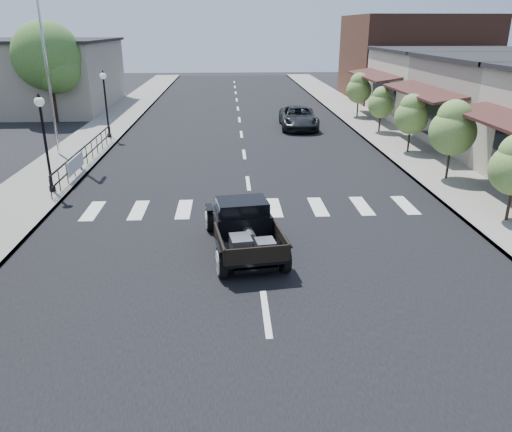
{
  "coord_description": "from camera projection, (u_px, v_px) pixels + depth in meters",
  "views": [
    {
      "loc": [
        -0.77,
        -12.74,
        6.11
      ],
      "look_at": [
        -0.03,
        0.63,
        1.0
      ],
      "focal_mm": 35.0,
      "sensor_mm": 36.0,
      "label": 1
    }
  ],
  "objects": [
    {
      "name": "lamp_post_b",
      "position": [
        46.0,
        144.0,
        18.6
      ],
      "size": [
        0.36,
        0.36,
        3.7
      ],
      "primitive_type": null,
      "color": "black",
      "rests_on": "sidewalk_left"
    },
    {
      "name": "railing",
      "position": [
        86.0,
        153.0,
        22.82
      ],
      "size": [
        0.08,
        10.0,
        1.0
      ],
      "primitive_type": null,
      "color": "black",
      "rests_on": "sidewalk_left"
    },
    {
      "name": "storefront_far",
      "position": [
        455.0,
        85.0,
        34.6
      ],
      "size": [
        10.0,
        9.0,
        4.5
      ],
      "primitive_type": "cube",
      "color": "beige",
      "rests_on": "ground"
    },
    {
      "name": "far_building_right",
      "position": [
        414.0,
        58.0,
        43.51
      ],
      "size": [
        11.0,
        10.0,
        7.0
      ],
      "primitive_type": "cube",
      "color": "brown",
      "rests_on": "ground"
    },
    {
      "name": "hotrod_pickup",
      "position": [
        243.0,
        226.0,
        14.25
      ],
      "size": [
        2.63,
        4.61,
        1.51
      ],
      "primitive_type": null,
      "rotation": [
        0.0,
        0.0,
        0.14
      ],
      "color": "black",
      "rests_on": "ground"
    },
    {
      "name": "big_tree_far",
      "position": [
        49.0,
        72.0,
        32.82
      ],
      "size": [
        4.43,
        4.43,
        6.5
      ],
      "primitive_type": null,
      "color": "#41682C",
      "rests_on": "ground"
    },
    {
      "name": "small_tree_d",
      "position": [
        381.0,
        110.0,
        29.64
      ],
      "size": [
        1.54,
        1.54,
        2.56
      ],
      "primitive_type": null,
      "color": "olive",
      "rests_on": "sidewalk_right"
    },
    {
      "name": "road_markings",
      "position": [
        246.0,
        165.0,
        23.43
      ],
      "size": [
        12.0,
        60.0,
        0.06
      ],
      "primitive_type": null,
      "color": "silver",
      "rests_on": "ground"
    },
    {
      "name": "low_building_left",
      "position": [
        43.0,
        76.0,
        38.56
      ],
      "size": [
        10.0,
        12.0,
        5.0
      ],
      "primitive_type": "cube",
      "color": "gray",
      "rests_on": "ground"
    },
    {
      "name": "small_tree_b",
      "position": [
        451.0,
        141.0,
        20.33
      ],
      "size": [
        1.87,
        1.87,
        3.12
      ],
      "primitive_type": null,
      "color": "olive",
      "rests_on": "sidewalk_right"
    },
    {
      "name": "banner",
      "position": [
        76.0,
        169.0,
        21.03
      ],
      "size": [
        0.04,
        2.2,
        0.6
      ],
      "primitive_type": null,
      "color": "silver",
      "rests_on": "sidewalk_left"
    },
    {
      "name": "small_tree_e",
      "position": [
        358.0,
        96.0,
        34.62
      ],
      "size": [
        1.73,
        1.73,
        2.88
      ],
      "primitive_type": null,
      "color": "olive",
      "rests_on": "sidewalk_right"
    },
    {
      "name": "sidewalk_right",
      "position": [
        391.0,
        139.0,
        28.51
      ],
      "size": [
        3.0,
        80.0,
        0.15
      ],
      "primitive_type": "cube",
      "color": "gray",
      "rests_on": "ground"
    },
    {
      "name": "lamp_post_c",
      "position": [
        106.0,
        104.0,
        27.92
      ],
      "size": [
        0.36,
        0.36,
        3.7
      ],
      "primitive_type": null,
      "color": "black",
      "rests_on": "sidewalk_left"
    },
    {
      "name": "small_tree_c",
      "position": [
        411.0,
        124.0,
        24.83
      ],
      "size": [
        1.66,
        1.66,
        2.77
      ],
      "primitive_type": null,
      "color": "olive",
      "rests_on": "sidewalk_right"
    },
    {
      "name": "road",
      "position": [
        242.0,
        142.0,
        28.09
      ],
      "size": [
        14.0,
        80.0,
        0.02
      ],
      "primitive_type": "cube",
      "color": "black",
      "rests_on": "ground"
    },
    {
      "name": "flagpole",
      "position": [
        42.0,
        37.0,
        22.81
      ],
      "size": [
        0.12,
        0.12,
        11.0
      ],
      "primitive_type": "cylinder",
      "color": "silver",
      "rests_on": "sidewalk_left"
    },
    {
      "name": "second_car",
      "position": [
        298.0,
        118.0,
        31.56
      ],
      "size": [
        2.44,
        4.95,
        1.35
      ],
      "primitive_type": "imported",
      "rotation": [
        0.0,
        0.0,
        -0.04
      ],
      "color": "black",
      "rests_on": "ground"
    },
    {
      "name": "sidewalk_left",
      "position": [
        89.0,
        142.0,
        27.63
      ],
      "size": [
        3.0,
        80.0,
        0.15
      ],
      "primitive_type": "cube",
      "color": "gray",
      "rests_on": "ground"
    },
    {
      "name": "ground",
      "position": [
        258.0,
        257.0,
        14.1
      ],
      "size": [
        120.0,
        120.0,
        0.0
      ],
      "primitive_type": "plane",
      "color": "black",
      "rests_on": "ground"
    }
  ]
}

